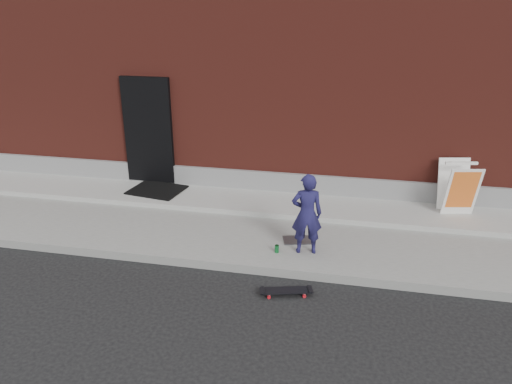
% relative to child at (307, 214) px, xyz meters
% --- Properties ---
extents(ground, '(80.00, 80.00, 0.00)m').
position_rel_child_xyz_m(ground, '(-1.03, -0.64, -0.83)').
color(ground, black).
rests_on(ground, ground).
extents(sidewalk, '(20.00, 3.00, 0.15)m').
position_rel_child_xyz_m(sidewalk, '(-1.03, 0.86, -0.75)').
color(sidewalk, gray).
rests_on(sidewalk, ground).
extents(apron, '(20.00, 1.20, 0.10)m').
position_rel_child_xyz_m(apron, '(-1.03, 1.76, -0.63)').
color(apron, '#969791').
rests_on(apron, sidewalk).
extents(building, '(20.00, 8.10, 5.00)m').
position_rel_child_xyz_m(building, '(-1.03, 6.36, 1.67)').
color(building, maroon).
rests_on(building, ground).
extents(child, '(0.55, 0.41, 1.36)m').
position_rel_child_xyz_m(child, '(0.00, 0.00, 0.00)').
color(child, '#1D1A49').
rests_on(child, sidewalk).
extents(skateboard, '(0.77, 0.37, 0.08)m').
position_rel_child_xyz_m(skateboard, '(-0.16, -1.09, -0.76)').
color(skateboard, red).
rests_on(skateboard, ground).
extents(pizza_sign, '(0.72, 0.80, 0.99)m').
position_rel_child_xyz_m(pizza_sign, '(2.62, 1.94, -0.08)').
color(pizza_sign, white).
rests_on(pizza_sign, apron).
extents(soda_can, '(0.07, 0.07, 0.13)m').
position_rel_child_xyz_m(soda_can, '(-0.46, -0.12, -0.61)').
color(soda_can, '#1A8239').
rests_on(soda_can, sidewalk).
extents(doormat, '(1.18, 1.02, 0.03)m').
position_rel_child_xyz_m(doormat, '(-3.33, 1.83, -0.56)').
color(doormat, black).
rests_on(doormat, apron).
extents(utility_plate, '(0.58, 0.45, 0.02)m').
position_rel_child_xyz_m(utility_plate, '(-0.16, 0.37, -0.67)').
color(utility_plate, '#4F5054').
rests_on(utility_plate, sidewalk).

